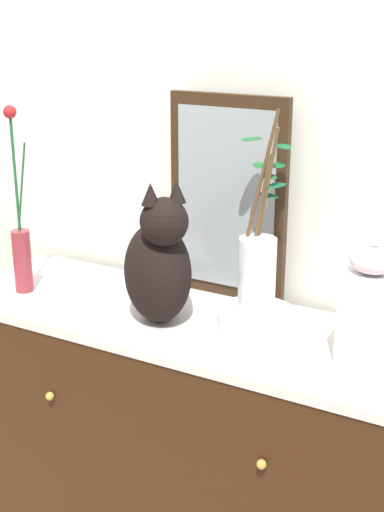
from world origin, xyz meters
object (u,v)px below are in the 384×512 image
Objects in this scene: jar_lidded_porcelain at (369,306)px; vase_glass_clear at (258,266)px; mirror_leaning at (226,198)px; sideboard at (192,466)px; cat_sitting at (158,264)px; vase_slim_green at (21,246)px; bowl_porcelain at (256,319)px.

vase_glass_clear is at bearing 173.75° from jar_lidded_porcelain.
vase_glass_clear is (0.18, -0.17, -0.12)m from mirror_leaning.
sideboard is 3.61× the size of cat_sitting.
vase_slim_green is at bearing -172.01° from vase_glass_clear.
mirror_leaning is (-0.00, 0.20, 0.75)m from sideboard.
sideboard is 0.76m from jar_lidded_porcelain.
vase_slim_green reaches higher than jar_lidded_porcelain.
sideboard is 6.96× the size of bowl_porcelain.
vase_slim_green is 2.66× the size of bowl_porcelain.
cat_sitting reaches higher than sideboard.
bowl_porcelain is (0.70, 0.09, -0.11)m from vase_slim_green.
mirror_leaning reaches higher than vase_glass_clear.
vase_glass_clear is (0.17, 0.04, 0.64)m from sideboard.
cat_sitting is 0.54m from jar_lidded_porcelain.
sideboard is 2.46× the size of mirror_leaning.
vase_slim_green is at bearing -172.33° from bowl_porcelain.
bowl_porcelain is at bearing 11.23° from sideboard.
bowl_porcelain reaches higher than sideboard.
bowl_porcelain is 0.40× the size of vase_glass_clear.
jar_lidded_porcelain reaches higher than bowl_porcelain.
bowl_porcelain is at bearing 19.30° from cat_sitting.
sideboard is 0.66m from vase_glass_clear.
sideboard is 0.52m from bowl_porcelain.
jar_lidded_porcelain is (0.30, -0.03, -0.03)m from vase_glass_clear.
mirror_leaning is 1.47× the size of cat_sitting.
mirror_leaning is at bearing 157.31° from jar_lidded_porcelain.
bowl_porcelain is (0.18, -0.17, -0.26)m from mirror_leaning.
sideboard is 2.62× the size of vase_slim_green.
mirror_leaning is 0.53m from jar_lidded_porcelain.
jar_lidded_porcelain is at bearing -6.25° from vase_glass_clear.
mirror_leaning reaches higher than jar_lidded_porcelain.
vase_glass_clear is (0.70, 0.10, 0.03)m from vase_slim_green.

